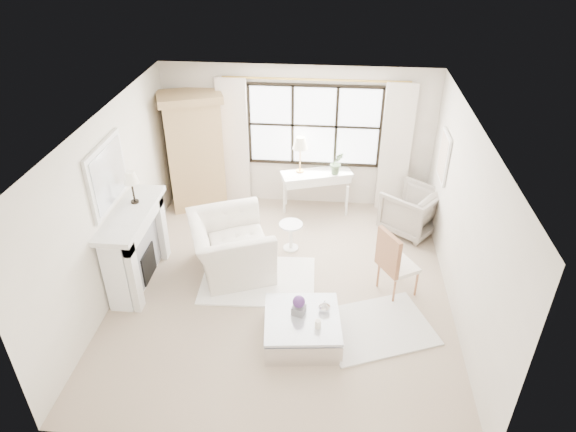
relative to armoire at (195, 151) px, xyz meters
name	(u,v)px	position (x,y,z in m)	size (l,w,h in m)	color
floor	(283,288)	(1.90, -2.42, -1.14)	(5.50, 5.50, 0.00)	tan
ceiling	(282,123)	(1.90, -2.42, 1.56)	(5.50, 5.50, 0.00)	white
wall_back	(298,137)	(1.90, 0.33, 0.21)	(5.00, 5.00, 0.00)	beige
wall_front	(253,363)	(1.90, -5.17, 0.21)	(5.00, 5.00, 0.00)	silver
wall_left	(111,205)	(-0.60, -2.42, 0.21)	(5.50, 5.50, 0.00)	silver
wall_right	(464,223)	(4.40, -2.42, 0.21)	(5.50, 5.50, 0.00)	beige
window_pane	(314,126)	(2.20, 0.31, 0.46)	(2.40, 0.02, 1.50)	white
window_frame	(314,126)	(2.20, 0.30, 0.46)	(2.50, 0.04, 1.50)	black
curtain_rod	(316,80)	(2.20, 0.25, 1.33)	(0.04, 0.04, 3.30)	#B18C3D
curtain_left	(234,143)	(0.70, 0.23, 0.10)	(0.55, 0.10, 2.47)	silver
curtain_right	(395,149)	(3.70, 0.23, 0.10)	(0.55, 0.10, 2.47)	silver
fireplace	(134,246)	(-0.37, -2.42, -0.49)	(0.58, 1.66, 1.26)	silver
mirror_frame	(107,175)	(-0.57, -2.42, 0.70)	(0.05, 1.15, 0.95)	silver
mirror_glass	(109,175)	(-0.54, -2.42, 0.70)	(0.02, 1.00, 0.80)	silver
art_frame	(444,157)	(4.37, -0.72, 0.41)	(0.04, 0.62, 0.82)	white
art_canvas	(443,157)	(4.35, -0.72, 0.41)	(0.01, 0.52, 0.72)	beige
mantel_lamp	(131,179)	(-0.35, -2.16, 0.51)	(0.22, 0.22, 0.51)	black
armoire	(195,151)	(0.00, 0.00, 0.00)	(1.29, 1.04, 2.24)	tan
console_table	(316,191)	(2.28, 0.00, -0.74)	(1.38, 0.83, 0.80)	white
console_lamp	(300,144)	(1.97, 0.01, 0.22)	(0.28, 0.28, 0.69)	#A9783A
orchid_plant	(337,163)	(2.64, -0.02, -0.12)	(0.24, 0.20, 0.44)	#516C48
side_table	(291,233)	(1.92, -1.35, -0.81)	(0.40, 0.40, 0.51)	white
rug_left	(258,280)	(1.49, -2.28, -1.12)	(1.76, 1.24, 0.03)	white
rug_right	(376,327)	(3.29, -3.16, -1.13)	(1.49, 1.12, 0.03)	silver
club_armchair	(230,246)	(1.02, -2.01, -0.69)	(1.37, 1.20, 0.89)	silver
wingback_chair	(411,210)	(4.00, -0.56, -0.73)	(0.87, 0.90, 0.82)	gray
french_chair	(396,275)	(3.60, -2.33, -0.83)	(0.66, 0.66, 1.08)	#A46A45
coffee_table	(302,328)	(2.26, -3.46, -0.96)	(1.10, 1.10, 0.38)	white
planter_box	(299,310)	(2.21, -3.38, -0.70)	(0.16, 0.16, 0.12)	slate
planter_flowers	(299,302)	(2.21, -3.38, -0.55)	(0.17, 0.17, 0.17)	#512B6D
pillar_candle	(318,324)	(2.48, -3.63, -0.70)	(0.08, 0.08, 0.12)	white
coffee_vase	(324,306)	(2.55, -3.30, -0.68)	(0.16, 0.16, 0.17)	white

